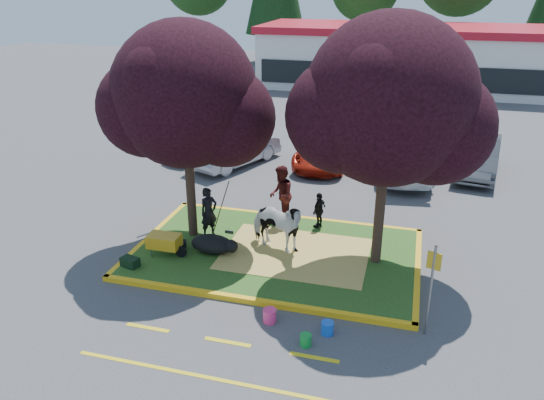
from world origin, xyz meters
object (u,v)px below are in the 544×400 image
(cow, at_px, (276,226))
(wheelbarrow, at_px, (164,241))
(calf, at_px, (212,244))
(bucket_green, at_px, (306,340))
(sign_post, at_px, (431,282))
(car_silver, at_px, (235,148))
(bucket_blue, at_px, (327,328))
(car_black, at_px, (202,142))
(handler, at_px, (209,213))
(bucket_pink, at_px, (270,316))

(cow, bearing_deg, wheelbarrow, 129.12)
(calf, bearing_deg, bucket_green, -32.02)
(sign_post, distance_m, car_silver, 13.12)
(calf, bearing_deg, car_silver, 115.24)
(car_silver, bearing_deg, calf, 127.50)
(cow, relative_size, bucket_green, 6.62)
(car_silver, bearing_deg, bucket_blue, 142.01)
(bucket_green, bearing_deg, car_black, 121.64)
(car_black, bearing_deg, bucket_green, -37.29)
(handler, bearing_deg, sign_post, -80.51)
(calf, bearing_deg, bucket_pink, -35.63)
(cow, relative_size, car_silver, 0.41)
(car_black, bearing_deg, handler, -45.05)
(cow, distance_m, handler, 2.26)
(wheelbarrow, relative_size, bucket_green, 5.97)
(cow, bearing_deg, bucket_blue, -129.66)
(bucket_blue, xyz_separation_m, car_black, (-7.82, 11.51, 0.51))
(handler, relative_size, car_silver, 0.35)
(sign_post, bearing_deg, cow, 167.34)
(cow, distance_m, bucket_pink, 3.46)
(calf, height_order, bucket_green, calf)
(sign_post, relative_size, car_black, 0.59)
(wheelbarrow, bearing_deg, cow, 20.03)
(wheelbarrow, relative_size, bucket_blue, 5.37)
(car_black, xyz_separation_m, car_silver, (1.85, -0.66, 0.09))
(calf, distance_m, sign_post, 6.51)
(wheelbarrow, relative_size, sign_post, 0.73)
(sign_post, height_order, bucket_green, sign_post)
(bucket_green, relative_size, bucket_blue, 0.90)
(handler, bearing_deg, cow, -63.15)
(calf, xyz_separation_m, handler, (-0.47, 0.99, 0.52))
(handler, bearing_deg, car_silver, 47.60)
(handler, height_order, bucket_green, handler)
(bucket_blue, distance_m, car_black, 13.93)
(cow, xyz_separation_m, sign_post, (4.31, -2.79, 0.46))
(sign_post, bearing_deg, car_black, 152.77)
(wheelbarrow, distance_m, bucket_green, 5.54)
(cow, height_order, wheelbarrow, cow)
(handler, relative_size, bucket_green, 5.68)
(bucket_blue, relative_size, car_silver, 0.07)
(handler, distance_m, car_silver, 7.33)
(sign_post, bearing_deg, calf, -178.94)
(car_silver, bearing_deg, bucket_green, 139.27)
(calf, relative_size, car_silver, 0.28)
(sign_post, xyz_separation_m, car_black, (-10.00, 10.92, -0.74))
(cow, distance_m, car_silver, 8.39)
(bucket_blue, height_order, car_black, car_black)
(calf, bearing_deg, wheelbarrow, -148.06)
(calf, bearing_deg, cow, 31.83)
(bucket_green, bearing_deg, cow, 113.86)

